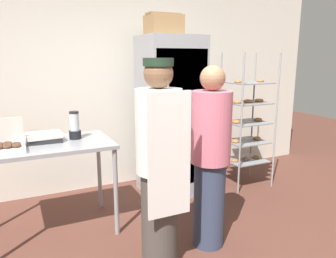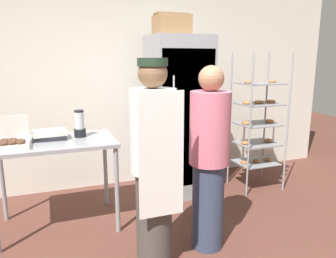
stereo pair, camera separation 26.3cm
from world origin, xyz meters
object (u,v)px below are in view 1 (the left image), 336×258
Objects in this scene: donut_box at (7,146)px; binder_stack at (44,137)px; person_baker at (159,164)px; person_customer at (210,158)px; baking_rack at (247,122)px; cardboard_storage_box at (164,25)px; refrigerator at (171,117)px; blender_pitcher at (75,127)px.

donut_box reaches higher than binder_stack.
person_baker is 1.04× the size of person_customer.
cardboard_storage_box reaches higher than baking_rack.
blender_pitcher is at bearing -164.73° from refrigerator.
person_customer is at bearing -35.77° from binder_stack.
person_customer is (1.60, -0.70, -0.12)m from donut_box.
person_baker is at bearing -119.19° from refrigerator.
donut_box is 1.01× the size of blender_pitcher.
refrigerator reaches higher than blender_pitcher.
donut_box is 1.34m from person_baker.
person_baker reaches higher than person_customer.
blender_pitcher reaches higher than binder_stack.
baking_rack reaches higher than person_baker.
baking_rack reaches higher than donut_box.
cardboard_storage_box is 0.24× the size of person_customer.
cardboard_storage_box is 1.76m from person_customer.
baking_rack is 1.07× the size of person_customer.
donut_box is 0.72× the size of cardboard_storage_box.
baking_rack is 2.53m from binder_stack.
refrigerator is 1.19× the size of person_customer.
person_customer is (-0.13, -1.25, -1.23)m from cardboard_storage_box.
baking_rack is 2.12m from person_baker.
donut_box is at bearing -162.94° from refrigerator.
person_customer reaches higher than blender_pitcher.
blender_pitcher is (-1.22, -0.33, 0.05)m from refrigerator.
refrigerator is 1.10m from cardboard_storage_box.
person_baker is at bearing -169.24° from person_customer.
refrigerator is at bearing 10.24° from cardboard_storage_box.
binder_stack is 0.20× the size of person_customer.
cardboard_storage_box is at bearing 63.77° from person_baker.
cardboard_storage_box is at bearing 12.85° from binder_stack.
blender_pitcher is 0.16× the size of person_baker.
person_customer is (0.54, 0.10, -0.05)m from person_baker.
person_customer is at bearing 10.76° from person_baker.
refrigerator reaches higher than donut_box.
binder_stack is 1.83m from cardboard_storage_box.
person_baker is at bearing -116.23° from cardboard_storage_box.
binder_stack is at bearing 34.88° from donut_box.
binder_stack is 1.59m from person_customer.
binder_stack is (-2.53, -0.12, 0.08)m from baking_rack.
donut_box is 0.39m from binder_stack.
binder_stack is at bearing -178.57° from blender_pitcher.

